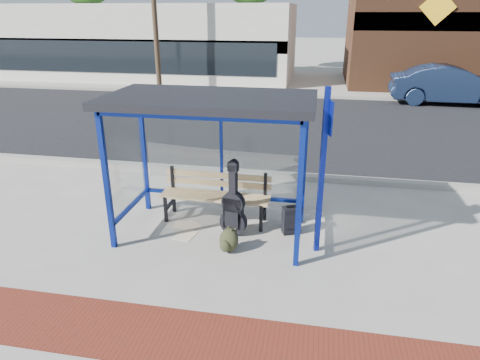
% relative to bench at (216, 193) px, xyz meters
% --- Properties ---
extents(ground, '(120.00, 120.00, 0.00)m').
position_rel_bench_xyz_m(ground, '(0.06, -0.53, -0.53)').
color(ground, '#B2ADA0').
rests_on(ground, ground).
extents(brick_paver_strip, '(60.00, 1.00, 0.01)m').
position_rel_bench_xyz_m(brick_paver_strip, '(0.06, -3.13, -0.53)').
color(brick_paver_strip, maroon).
rests_on(brick_paver_strip, ground).
extents(curb_near, '(60.00, 0.25, 0.12)m').
position_rel_bench_xyz_m(curb_near, '(0.06, 2.37, -0.47)').
color(curb_near, gray).
rests_on(curb_near, ground).
extents(street_asphalt, '(60.00, 10.00, 0.00)m').
position_rel_bench_xyz_m(street_asphalt, '(0.06, 7.47, -0.53)').
color(street_asphalt, black).
rests_on(street_asphalt, ground).
extents(curb_far, '(60.00, 0.25, 0.12)m').
position_rel_bench_xyz_m(curb_far, '(0.06, 12.57, -0.47)').
color(curb_far, gray).
rests_on(curb_far, ground).
extents(far_sidewalk, '(60.00, 4.00, 0.01)m').
position_rel_bench_xyz_m(far_sidewalk, '(0.06, 14.47, -0.53)').
color(far_sidewalk, '#B2ADA0').
rests_on(far_sidewalk, ground).
extents(bus_shelter, '(3.30, 1.80, 2.42)m').
position_rel_bench_xyz_m(bus_shelter, '(0.06, -0.46, 1.54)').
color(bus_shelter, navy).
rests_on(bus_shelter, ground).
extents(storefront_white, '(18.00, 6.04, 4.00)m').
position_rel_bench_xyz_m(storefront_white, '(-8.94, 17.45, 1.46)').
color(storefront_white, silver).
rests_on(storefront_white, ground).
extents(storefront_brown, '(10.00, 7.08, 6.40)m').
position_rel_bench_xyz_m(storefront_brown, '(8.06, 17.96, 2.67)').
color(storefront_brown, '#59331E').
rests_on(storefront_brown, ground).
extents(utility_pole_west, '(1.60, 0.24, 8.00)m').
position_rel_bench_xyz_m(utility_pole_west, '(-5.94, 12.87, 3.57)').
color(utility_pole_west, '#4C3826').
rests_on(utility_pole_west, ground).
extents(bench, '(2.01, 0.54, 0.94)m').
position_rel_bench_xyz_m(bench, '(0.00, 0.00, 0.00)').
color(bench, black).
rests_on(bench, ground).
extents(guitar_bag, '(0.49, 0.23, 1.29)m').
position_rel_bench_xyz_m(guitar_bag, '(0.42, -0.50, -0.06)').
color(guitar_bag, black).
rests_on(guitar_bag, ground).
extents(suitcase, '(0.36, 0.29, 0.54)m').
position_rel_bench_xyz_m(suitcase, '(1.41, -0.27, -0.29)').
color(suitcase, black).
rests_on(suitcase, ground).
extents(backpack, '(0.39, 0.37, 0.39)m').
position_rel_bench_xyz_m(backpack, '(0.46, -1.07, -0.35)').
color(backpack, black).
rests_on(backpack, ground).
extents(sign_post, '(0.15, 0.33, 2.66)m').
position_rel_bench_xyz_m(sign_post, '(1.87, -0.78, 0.96)').
color(sign_post, navy).
rests_on(sign_post, ground).
extents(newspaper_a, '(0.37, 0.30, 0.01)m').
position_rel_bench_xyz_m(newspaper_a, '(-0.54, -0.34, -0.53)').
color(newspaper_a, white).
rests_on(newspaper_a, ground).
extents(newspaper_b, '(0.39, 0.46, 0.01)m').
position_rel_bench_xyz_m(newspaper_b, '(-0.39, -0.71, -0.53)').
color(newspaper_b, white).
rests_on(newspaper_b, ground).
extents(newspaper_c, '(0.46, 0.44, 0.01)m').
position_rel_bench_xyz_m(newspaper_c, '(-0.40, -0.33, -0.53)').
color(newspaper_c, white).
rests_on(newspaper_c, ground).
extents(parked_car, '(4.84, 1.83, 1.58)m').
position_rel_bench_xyz_m(parked_car, '(7.04, 12.19, 0.25)').
color(parked_car, '#16243F').
rests_on(parked_car, ground).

